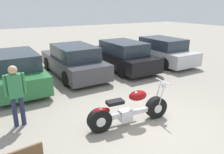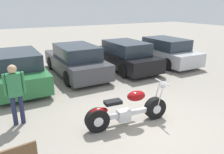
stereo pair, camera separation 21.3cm
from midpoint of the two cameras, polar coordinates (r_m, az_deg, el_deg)
ground_plane at (r=6.16m, az=10.72°, el=-11.97°), size 60.00×60.00×0.00m
motorcycle at (r=5.87m, az=4.94°, el=-8.70°), size 2.36×0.69×1.08m
parked_car_green at (r=9.41m, az=-22.82°, el=1.88°), size 1.82×4.45×1.40m
parked_car_dark_grey at (r=10.17m, az=-8.89°, el=4.22°), size 1.82×4.45×1.40m
parked_car_black at (r=11.11m, az=3.67°, el=5.57°), size 1.82×4.45×1.40m
parked_car_silver at (r=12.54m, az=13.68°, el=6.54°), size 1.82×4.45×1.40m
person_standing at (r=6.13m, az=-23.09°, el=-3.16°), size 0.52×0.22×1.66m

